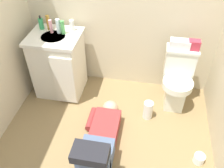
# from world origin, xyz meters

# --- Properties ---
(ground_plane) EXTENTS (2.79, 3.07, 0.04)m
(ground_plane) POSITION_xyz_m (0.00, 0.00, -0.02)
(ground_plane) COLOR olive
(toilet) EXTENTS (0.36, 0.46, 0.75)m
(toilet) POSITION_xyz_m (0.73, 0.73, 0.37)
(toilet) COLOR silver
(toilet) RESTS_ON ground_plane
(vanity_cabinet) EXTENTS (0.60, 0.53, 0.82)m
(vanity_cabinet) POSITION_xyz_m (-0.73, 0.71, 0.42)
(vanity_cabinet) COLOR silver
(vanity_cabinet) RESTS_ON ground_plane
(faucet) EXTENTS (0.02, 0.02, 0.10)m
(faucet) POSITION_xyz_m (-0.73, 0.86, 0.87)
(faucet) COLOR silver
(faucet) RESTS_ON vanity_cabinet
(person_plumber) EXTENTS (0.39, 1.06, 0.52)m
(person_plumber) POSITION_xyz_m (-0.02, -0.13, 0.18)
(person_plumber) COLOR maroon
(person_plumber) RESTS_ON ground_plane
(tissue_box) EXTENTS (0.22, 0.11, 0.10)m
(tissue_box) POSITION_xyz_m (0.69, 0.82, 0.80)
(tissue_box) COLOR silver
(tissue_box) RESTS_ON toilet
(toiletry_bag) EXTENTS (0.12, 0.09, 0.11)m
(toiletry_bag) POSITION_xyz_m (0.84, 0.82, 0.81)
(toiletry_bag) COLOR #B22D3F
(toiletry_bag) RESTS_ON toilet
(soap_dispenser) EXTENTS (0.06, 0.06, 0.17)m
(soap_dispenser) POSITION_xyz_m (-0.92, 0.84, 0.89)
(soap_dispenser) COLOR #33A25E
(soap_dispenser) RESTS_ON vanity_cabinet
(bottle_amber) EXTENTS (0.04, 0.04, 0.18)m
(bottle_amber) POSITION_xyz_m (-0.83, 0.84, 0.91)
(bottle_amber) COLOR gold
(bottle_amber) RESTS_ON vanity_cabinet
(bottle_pink) EXTENTS (0.04, 0.04, 0.16)m
(bottle_pink) POSITION_xyz_m (-0.78, 0.77, 0.90)
(bottle_pink) COLOR pink
(bottle_pink) RESTS_ON vanity_cabinet
(bottle_clear) EXTENTS (0.05, 0.05, 0.17)m
(bottle_clear) POSITION_xyz_m (-0.69, 0.78, 0.90)
(bottle_clear) COLOR silver
(bottle_clear) RESTS_ON vanity_cabinet
(bottle_green) EXTENTS (0.05, 0.05, 0.16)m
(bottle_green) POSITION_xyz_m (-0.63, 0.77, 0.90)
(bottle_green) COLOR #4EA252
(bottle_green) RESTS_ON vanity_cabinet
(bottle_white) EXTENTS (0.05, 0.05, 0.13)m
(bottle_white) POSITION_xyz_m (-0.56, 0.86, 0.88)
(bottle_white) COLOR silver
(bottle_white) RESTS_ON vanity_cabinet
(paper_towel_roll) EXTENTS (0.11, 0.11, 0.24)m
(paper_towel_roll) POSITION_xyz_m (0.43, 0.41, 0.12)
(paper_towel_roll) COLOR white
(paper_towel_roll) RESTS_ON ground_plane
(toilet_paper_roll) EXTENTS (0.11, 0.11, 0.10)m
(toilet_paper_roll) POSITION_xyz_m (0.99, -0.09, 0.05)
(toilet_paper_roll) COLOR white
(toilet_paper_roll) RESTS_ON ground_plane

